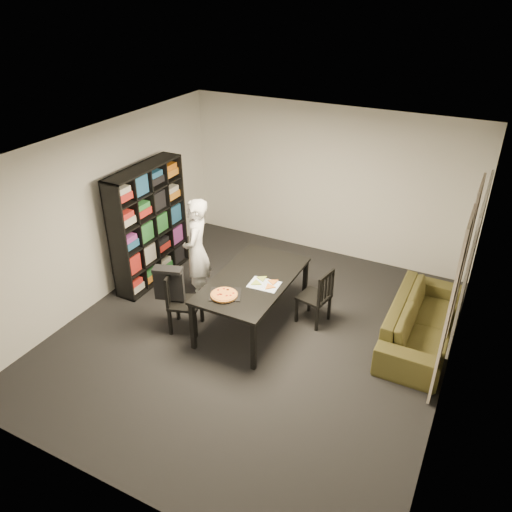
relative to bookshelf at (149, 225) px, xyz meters
The scene contains 16 objects.
room 2.26m from the bookshelf, 15.56° to the right, with size 5.01×5.51×2.61m.
window_pane 4.67m from the bookshelf, ahead, with size 0.02×1.40×1.60m, color black.
window_frame 4.67m from the bookshelf, ahead, with size 0.03×1.52×1.72m, color white.
curtain_left 4.59m from the bookshelf, ahead, with size 0.03×0.70×2.25m, color beige.
curtain_right 4.59m from the bookshelf, ahead, with size 0.03×0.70×2.25m, color beige.
bookshelf is the anchor object (origin of this frame).
dining_table 2.08m from the bookshelf, 10.68° to the right, with size 0.99×1.79×0.75m.
chair_left 1.56m from the bookshelf, 38.68° to the right, with size 0.52×0.52×0.89m.
chair_right 2.88m from the bookshelf, ahead, with size 0.46×0.46×0.85m.
draped_jacket 1.45m from the bookshelf, 42.75° to the right, with size 0.43×0.29×0.49m.
person 1.01m from the bookshelf, 10.11° to the right, with size 0.60×0.39×1.63m, color white.
baking_tray 2.10m from the bookshelf, 25.29° to the right, with size 0.40×0.32×0.01m, color black.
pepperoni_pizza 2.12m from the bookshelf, 26.28° to the right, with size 0.35×0.35×0.03m.
kitchen_towel 2.29m from the bookshelf, 11.43° to the right, with size 0.40×0.30×0.01m, color white.
pizza_slices 2.27m from the bookshelf, 10.46° to the right, with size 0.37×0.31×0.01m, color gold, non-canonical shape.
sofa 4.28m from the bookshelf, ahead, with size 2.03×0.79×0.59m, color #3F3A19.
Camera 1 is at (2.53, -4.91, 4.34)m, focal length 35.00 mm.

